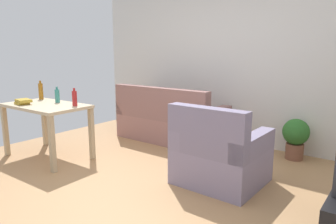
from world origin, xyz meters
TOP-DOWN VIEW (x-y plane):
  - ground_plane at (0.00, 0.00)m, footprint 5.20×4.40m
  - wall_rear at (0.00, 2.20)m, footprint 5.20×0.10m
  - couch at (-0.70, 1.59)m, footprint 1.79×0.84m
  - desk at (-1.55, -0.13)m, footprint 1.22×0.73m
  - potted_plant at (1.25, 1.90)m, footprint 0.36×0.36m
  - armchair at (0.80, 0.53)m, footprint 0.91×0.85m
  - bottle_amber at (-2.01, 0.09)m, footprint 0.07×0.07m
  - bottle_tall at (-1.55, 0.07)m, footprint 0.06×0.06m
  - bottle_red at (-1.11, 0.04)m, footprint 0.06×0.06m
  - book_stack at (-1.79, -0.32)m, footprint 0.24×0.20m

SIDE VIEW (x-z plane):
  - ground_plane at x=0.00m, z-range -0.02..0.00m
  - couch at x=-0.70m, z-range -0.15..0.77m
  - armchair at x=0.80m, z-range -0.14..0.78m
  - potted_plant at x=1.25m, z-range 0.05..0.62m
  - desk at x=-1.55m, z-range 0.27..1.03m
  - book_stack at x=-1.79m, z-range 0.76..0.83m
  - bottle_tall at x=-1.55m, z-range 0.74..0.97m
  - bottle_red at x=-1.11m, z-range 0.74..0.99m
  - bottle_amber at x=-2.01m, z-range 0.74..1.03m
  - wall_rear at x=0.00m, z-range 0.00..2.70m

